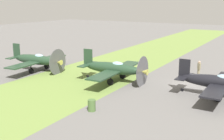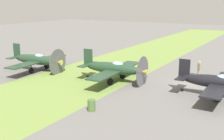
{
  "view_description": "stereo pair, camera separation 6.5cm",
  "coord_description": "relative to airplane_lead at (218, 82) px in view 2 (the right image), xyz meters",
  "views": [
    {
      "loc": [
        27.21,
        6.94,
        8.2
      ],
      "look_at": [
        2.19,
        -7.81,
        1.24
      ],
      "focal_mm": 46.1,
      "sensor_mm": 36.0,
      "label": 1
    },
    {
      "loc": [
        27.18,
        6.99,
        8.2
      ],
      "look_at": [
        2.19,
        -7.81,
        1.24
      ],
      "focal_mm": 46.1,
      "sensor_mm": 36.0,
      "label": 2
    }
  ],
  "objects": [
    {
      "name": "airplane_lead",
      "position": [
        0.0,
        0.0,
        0.0
      ],
      "size": [
        8.97,
        7.14,
        3.22
      ],
      "rotation": [
        0.0,
        0.0,
        -0.0
      ],
      "color": "black",
      "rests_on": "ground"
    },
    {
      "name": "grass_verge",
      "position": [
        -1.77,
        -14.09,
        -1.34
      ],
      "size": [
        120.0,
        11.0,
        0.01
      ],
      "primitive_type": "cube",
      "color": "olive",
      "rests_on": "ground"
    },
    {
      "name": "ground_crew_chief",
      "position": [
        -6.48,
        -3.26,
        -0.44
      ],
      "size": [
        0.57,
        0.38,
        1.73
      ],
      "rotation": [
        0.0,
        0.0,
        0.47
      ],
      "color": "#847A5B",
      "rests_on": "ground"
    },
    {
      "name": "fuel_drum",
      "position": [
        8.37,
        -7.62,
        -0.9
      ],
      "size": [
        0.6,
        0.6,
        0.9
      ],
      "primitive_type": "cylinder",
      "color": "#476633",
      "rests_on": "ground"
    },
    {
      "name": "airplane_wingman",
      "position": [
        0.26,
        -10.36,
        0.05
      ],
      "size": [
        9.38,
        7.43,
        3.35
      ],
      "rotation": [
        0.0,
        0.0,
        0.05
      ],
      "color": "#233D28",
      "rests_on": "ground"
    },
    {
      "name": "airplane_trail",
      "position": [
        0.95,
        -20.71,
        0.02
      ],
      "size": [
        9.21,
        7.28,
        3.28
      ],
      "rotation": [
        0.0,
        0.0,
        0.07
      ],
      "color": "#233D28",
      "rests_on": "ground"
    },
    {
      "name": "ground_plane",
      "position": [
        -1.77,
        -2.69,
        -1.35
      ],
      "size": [
        160.0,
        160.0,
        0.0
      ],
      "primitive_type": "plane",
      "color": "#605E5B"
    }
  ]
}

